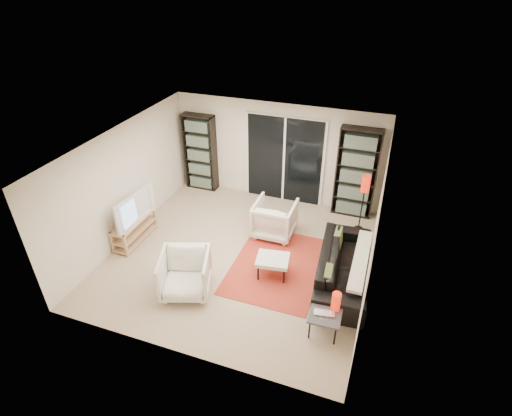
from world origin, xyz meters
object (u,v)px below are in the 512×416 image
Objects in this scene: ottoman at (273,260)px; side_table at (325,316)px; armchair_front at (185,274)px; tv_stand at (135,229)px; sofa at (344,266)px; floor_lamp at (365,190)px; armchair_back at (275,218)px; bookshelf_right at (356,173)px; bookshelf_left at (200,153)px.

side_table is at bearing -40.88° from ottoman.
tv_stand is at bearing 131.09° from armchair_front.
floor_lamp is at bearing -6.69° from sofa.
tv_stand is 4.41m from side_table.
side_table is (4.27, -1.13, 0.09)m from tv_stand.
floor_lamp reaches higher than armchair_back.
bookshelf_right reaches higher than ottoman.
bookshelf_left is at bearing 180.00° from bookshelf_right.
bookshelf_left is at bearing 55.38° from sofa.
sofa is (4.36, 0.20, 0.07)m from tv_stand.
floor_lamp is (4.44, 1.97, 0.74)m from tv_stand.
side_table is at bearing -14.78° from tv_stand.
bookshelf_right is 4.39m from armchair_front.
sofa is 2.87m from armchair_front.
armchair_back is at bearing -30.11° from bookshelf_left.
bookshelf_right reaches higher than sofa.
bookshelf_right is 0.92× the size of sofa.
bookshelf_right is at bearing -136.42° from armchair_back.
bookshelf_left is at bearing 92.98° from armchair_front.
bookshelf_left is 2.83m from armchair_back.
armchair_back is at bearing -155.43° from floor_lamp.
bookshelf_left is 2.25× the size of armchair_front.
bookshelf_right is at bearing 37.38° from armchair_front.
side_table is (1.55, -2.31, -0.04)m from armchair_back.
bookshelf_left is at bearing 82.75° from tv_stand.
sofa is 2.63× the size of armchair_front.
bookshelf_right is at bearing 31.64° from tv_stand.
armchair_front is 0.65× the size of floor_lamp.
armchair_front is at bearing -131.87° from floor_lamp.
bookshelf_right is 0.66m from floor_lamp.
armchair_front is at bearing -145.27° from ottoman.
floor_lamp is (1.35, 2.07, 0.66)m from ottoman.
ottoman is (0.36, -1.29, -0.05)m from armchair_back.
ottoman is at bearing -1.90° from tv_stand.
ottoman is at bearing -123.15° from floor_lamp.
ottoman is (-1.09, -2.68, -0.70)m from bookshelf_right.
armchair_front is at bearing 66.29° from armchair_back.
sofa is at bearing 6.46° from armchair_front.
armchair_front is at bearing -68.35° from bookshelf_left.
armchair_front is 2.51m from side_table.
floor_lamp is (0.17, 3.10, 0.65)m from side_table.
armchair_back is 2.41m from armchair_front.
floor_lamp is at bearing 86.84° from side_table.
side_table is (3.94, -3.70, -0.62)m from bookshelf_left.
armchair_front is 1.68× the size of side_table.
bookshelf_right is 2.42× the size of armchair_back.
side_table is 3.17m from floor_lamp.
floor_lamp is (2.68, 2.99, 0.61)m from armchair_front.
side_table is at bearing -21.01° from armchair_front.
sofa is at bearing 86.11° from side_table.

